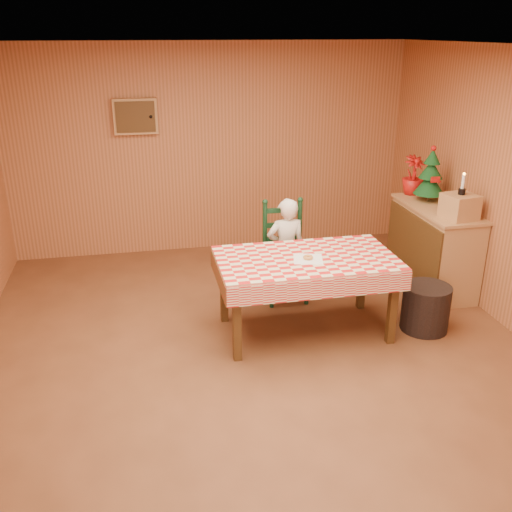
{
  "coord_description": "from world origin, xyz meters",
  "views": [
    {
      "loc": [
        -0.91,
        -4.14,
        2.72
      ],
      "look_at": [
        0.0,
        0.2,
        0.95
      ],
      "focal_mm": 40.0,
      "sensor_mm": 36.0,
      "label": 1
    }
  ],
  "objects_px": {
    "dining_table": "(306,265)",
    "seated_child": "(286,250)",
    "ladder_chair": "(285,253)",
    "storage_bin": "(426,308)",
    "crate": "(460,206)",
    "christmas_tree": "(430,176)",
    "shelf_unit": "(433,247)"
  },
  "relations": [
    {
      "from": "ladder_chair",
      "to": "storage_bin",
      "type": "bearing_deg",
      "value": -40.44
    },
    {
      "from": "dining_table",
      "to": "crate",
      "type": "relative_size",
      "value": 5.52
    },
    {
      "from": "shelf_unit",
      "to": "christmas_tree",
      "type": "xyz_separation_m",
      "value": [
        0.01,
        0.25,
        0.74
      ]
    },
    {
      "from": "dining_table",
      "to": "crate",
      "type": "bearing_deg",
      "value": 10.89
    },
    {
      "from": "dining_table",
      "to": "storage_bin",
      "type": "distance_m",
      "value": 1.26
    },
    {
      "from": "ladder_chair",
      "to": "seated_child",
      "type": "xyz_separation_m",
      "value": [
        -0.0,
        -0.06,
        0.06
      ]
    },
    {
      "from": "seated_child",
      "to": "christmas_tree",
      "type": "xyz_separation_m",
      "value": [
        1.7,
        0.25,
        0.65
      ]
    },
    {
      "from": "ladder_chair",
      "to": "storage_bin",
      "type": "relative_size",
      "value": 2.38
    },
    {
      "from": "crate",
      "to": "dining_table",
      "type": "bearing_deg",
      "value": -169.11
    },
    {
      "from": "crate",
      "to": "christmas_tree",
      "type": "bearing_deg",
      "value": 90.0
    },
    {
      "from": "crate",
      "to": "shelf_unit",
      "type": "bearing_deg",
      "value": 91.23
    },
    {
      "from": "seated_child",
      "to": "christmas_tree",
      "type": "bearing_deg",
      "value": -171.75
    },
    {
      "from": "shelf_unit",
      "to": "storage_bin",
      "type": "xyz_separation_m",
      "value": [
        -0.54,
        -0.92,
        -0.24
      ]
    },
    {
      "from": "shelf_unit",
      "to": "crate",
      "type": "bearing_deg",
      "value": -88.77
    },
    {
      "from": "ladder_chair",
      "to": "shelf_unit",
      "type": "xyz_separation_m",
      "value": [
        1.69,
        -0.06,
        -0.04
      ]
    },
    {
      "from": "seated_child",
      "to": "christmas_tree",
      "type": "relative_size",
      "value": 1.81
    },
    {
      "from": "shelf_unit",
      "to": "crate",
      "type": "height_order",
      "value": "crate"
    },
    {
      "from": "dining_table",
      "to": "seated_child",
      "type": "bearing_deg",
      "value": 90.0
    },
    {
      "from": "ladder_chair",
      "to": "crate",
      "type": "distance_m",
      "value": 1.84
    },
    {
      "from": "shelf_unit",
      "to": "crate",
      "type": "relative_size",
      "value": 4.13
    },
    {
      "from": "dining_table",
      "to": "ladder_chair",
      "type": "height_order",
      "value": "ladder_chair"
    },
    {
      "from": "crate",
      "to": "storage_bin",
      "type": "relative_size",
      "value": 0.66
    },
    {
      "from": "dining_table",
      "to": "seated_child",
      "type": "distance_m",
      "value": 0.74
    },
    {
      "from": "ladder_chair",
      "to": "shelf_unit",
      "type": "bearing_deg",
      "value": -2.05
    },
    {
      "from": "ladder_chair",
      "to": "christmas_tree",
      "type": "relative_size",
      "value": 1.74
    },
    {
      "from": "crate",
      "to": "christmas_tree",
      "type": "distance_m",
      "value": 0.67
    },
    {
      "from": "dining_table",
      "to": "seated_child",
      "type": "relative_size",
      "value": 1.47
    },
    {
      "from": "seated_child",
      "to": "storage_bin",
      "type": "height_order",
      "value": "seated_child"
    },
    {
      "from": "seated_child",
      "to": "crate",
      "type": "bearing_deg",
      "value": 166.63
    },
    {
      "from": "ladder_chair",
      "to": "seated_child",
      "type": "relative_size",
      "value": 0.96
    },
    {
      "from": "dining_table",
      "to": "christmas_tree",
      "type": "bearing_deg",
      "value": 29.9
    },
    {
      "from": "crate",
      "to": "christmas_tree",
      "type": "xyz_separation_m",
      "value": [
        -0.0,
        0.65,
        0.16
      ]
    }
  ]
}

